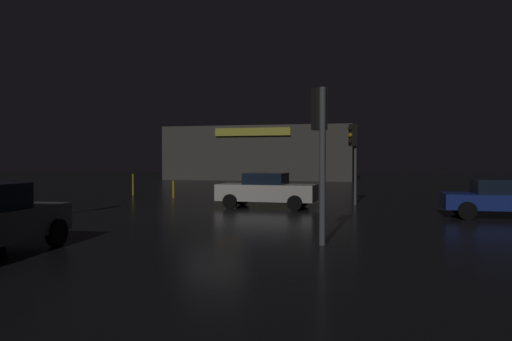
% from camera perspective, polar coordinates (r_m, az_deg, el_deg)
% --- Properties ---
extents(ground_plane, '(120.00, 120.00, 0.00)m').
position_cam_1_polar(ground_plane, '(19.25, -5.05, -5.08)').
color(ground_plane, black).
extents(store_building, '(20.09, 9.30, 5.73)m').
position_cam_1_polar(store_building, '(53.15, 0.76, 2.05)').
color(store_building, '#4C4742').
rests_on(store_building, ground).
extents(traffic_signal_main, '(0.41, 0.43, 3.92)m').
position_cam_1_polar(traffic_signal_main, '(12.00, 7.73, 4.16)').
color(traffic_signal_main, '#595B60').
rests_on(traffic_signal_main, ground).
extents(traffic_signal_cross_left, '(0.43, 0.42, 3.82)m').
position_cam_1_polar(traffic_signal_cross_left, '(22.97, 11.60, 2.95)').
color(traffic_signal_cross_left, '#595B60').
rests_on(traffic_signal_cross_left, ground).
extents(car_near, '(4.43, 2.16, 1.55)m').
position_cam_1_polar(car_near, '(21.23, 1.31, -2.36)').
color(car_near, silver).
rests_on(car_near, ground).
extents(car_crossing, '(4.23, 1.97, 1.41)m').
position_cam_1_polar(car_crossing, '(19.63, 27.57, -2.95)').
color(car_crossing, navy).
rests_on(car_crossing, ground).
extents(bollard_kerb_a, '(0.11, 0.11, 1.30)m').
position_cam_1_polar(bollard_kerb_a, '(29.69, -14.54, -1.64)').
color(bollard_kerb_a, gold).
rests_on(bollard_kerb_a, ground).
extents(bollard_kerb_b, '(0.14, 0.14, 0.97)m').
position_cam_1_polar(bollard_kerb_b, '(27.26, -9.88, -2.21)').
color(bollard_kerb_b, gold).
rests_on(bollard_kerb_b, ground).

